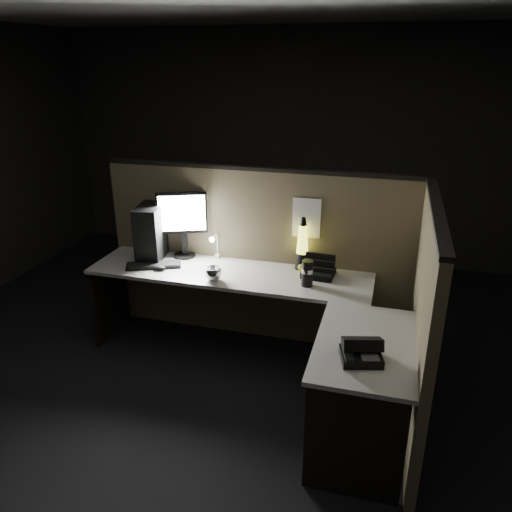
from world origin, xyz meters
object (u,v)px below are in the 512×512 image
(desk_phone, at_px, (361,351))
(monitor, at_px, (183,218))
(pc_tower, at_px, (152,231))
(keyboard, at_px, (154,265))
(lava_lamp, at_px, (302,248))

(desk_phone, bearing_deg, monitor, 128.21)
(pc_tower, distance_m, desk_phone, 2.21)
(pc_tower, relative_size, keyboard, 1.04)
(pc_tower, bearing_deg, keyboard, -74.63)
(monitor, relative_size, keyboard, 1.28)
(monitor, relative_size, desk_phone, 2.12)
(monitor, bearing_deg, keyboard, -140.55)
(lava_lamp, xyz_separation_m, desk_phone, (0.58, -1.22, -0.13))
(monitor, bearing_deg, lava_lamp, -23.19)
(lava_lamp, bearing_deg, desk_phone, -64.67)
(monitor, height_order, keyboard, monitor)
(pc_tower, distance_m, monitor, 0.29)
(lava_lamp, bearing_deg, keyboard, -166.13)
(monitor, distance_m, lava_lamp, 1.05)
(keyboard, bearing_deg, desk_phone, -51.61)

